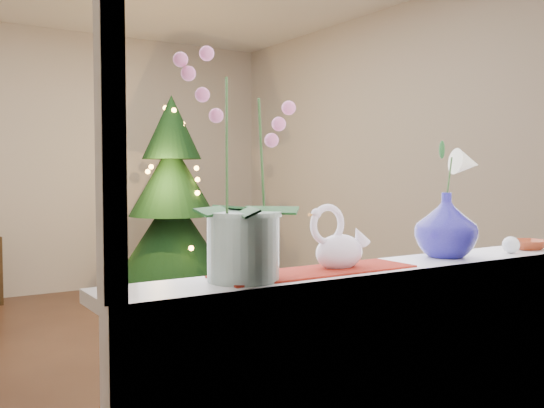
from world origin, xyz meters
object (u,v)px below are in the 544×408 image
(swan, at_px, (339,238))
(amber_dish, at_px, (527,245))
(blue_vase, at_px, (446,220))
(xmas_tree, at_px, (172,199))
(paperweight, at_px, (511,245))
(orchid_pot, at_px, (243,166))

(swan, relative_size, amber_dish, 1.75)
(blue_vase, bearing_deg, xmas_tree, 82.48)
(blue_vase, distance_m, paperweight, 0.33)
(blue_vase, xyz_separation_m, paperweight, (0.30, -0.07, -0.11))
(amber_dish, height_order, xmas_tree, xmas_tree)
(amber_dish, bearing_deg, blue_vase, 177.08)
(blue_vase, distance_m, xmas_tree, 3.82)
(blue_vase, xyz_separation_m, amber_dish, (0.47, -0.02, -0.12))
(blue_vase, height_order, amber_dish, blue_vase)
(swan, distance_m, amber_dish, 0.99)
(orchid_pot, height_order, paperweight, orchid_pot)
(amber_dish, distance_m, xmas_tree, 3.81)
(xmas_tree, bearing_deg, paperweight, -92.97)
(swan, relative_size, xmas_tree, 0.12)
(orchid_pot, distance_m, xmas_tree, 4.07)
(swan, relative_size, paperweight, 3.58)
(orchid_pot, height_order, blue_vase, orchid_pot)
(orchid_pot, distance_m, paperweight, 1.24)
(orchid_pot, xyz_separation_m, xmas_tree, (1.40, 3.81, -0.27))
(paperweight, xyz_separation_m, amber_dish, (0.17, 0.04, -0.02))
(blue_vase, xyz_separation_m, xmas_tree, (0.50, 3.79, -0.08))
(swan, xyz_separation_m, blue_vase, (0.52, 0.01, 0.04))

